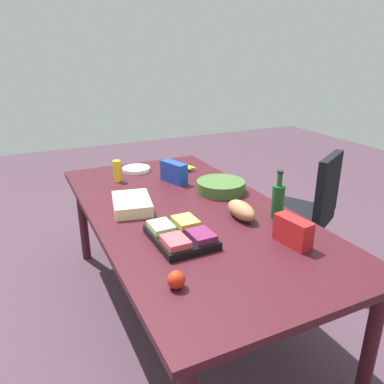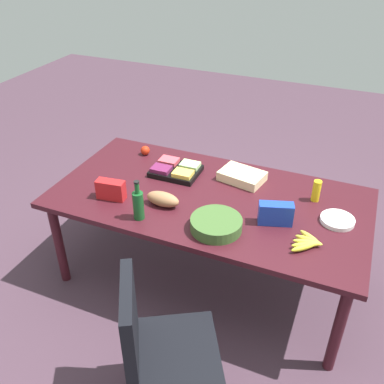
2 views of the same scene
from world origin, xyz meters
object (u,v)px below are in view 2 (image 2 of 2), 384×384
(office_chair, at_px, (165,362))
(salad_bowl, at_px, (216,224))
(conference_table, at_px, (209,204))
(bread_loaf, at_px, (163,199))
(sheet_cake, at_px, (242,176))
(fruit_platter, at_px, (176,170))
(apple_red, at_px, (145,150))
(paper_plate_stack, at_px, (337,220))
(wine_bottle, at_px, (138,204))
(chip_bag_blue, at_px, (276,214))
(chip_bag_red, at_px, (111,190))
(banana_bunch, at_px, (307,242))
(mustard_bottle, at_px, (316,191))

(office_chair, relative_size, salad_bowl, 2.90)
(conference_table, bearing_deg, bread_loaf, 42.06)
(bread_loaf, relative_size, sheet_cake, 0.75)
(conference_table, height_order, fruit_platter, fruit_platter)
(bread_loaf, xyz_separation_m, apple_red, (0.46, -0.61, -0.01))
(salad_bowl, bearing_deg, conference_table, -62.11)
(paper_plate_stack, bearing_deg, apple_red, -12.04)
(wine_bottle, bearing_deg, salad_bowl, -170.51)
(salad_bowl, height_order, chip_bag_blue, chip_bag_blue)
(conference_table, relative_size, chip_bag_blue, 10.11)
(bread_loaf, bearing_deg, conference_table, -137.94)
(wine_bottle, bearing_deg, chip_bag_red, -24.01)
(bread_loaf, bearing_deg, paper_plate_stack, -166.63)
(chip_bag_red, height_order, paper_plate_stack, chip_bag_red)
(bread_loaf, height_order, sheet_cake, bread_loaf)
(banana_bunch, bearing_deg, apple_red, -24.33)
(chip_bag_red, relative_size, bread_loaf, 0.83)
(chip_bag_red, xyz_separation_m, wine_bottle, (-0.29, 0.13, 0.04))
(salad_bowl, relative_size, chip_bag_blue, 1.50)
(banana_bunch, height_order, salad_bowl, salad_bowl)
(sheet_cake, bearing_deg, office_chair, 90.70)
(office_chair, bearing_deg, mustard_bottle, -111.94)
(banana_bunch, bearing_deg, chip_bag_blue, -32.23)
(office_chair, height_order, sheet_cake, office_chair)
(chip_bag_red, distance_m, paper_plate_stack, 1.54)
(wine_bottle, bearing_deg, bread_loaf, -112.21)
(paper_plate_stack, bearing_deg, sheet_cake, -19.66)
(conference_table, bearing_deg, apple_red, -28.12)
(mustard_bottle, bearing_deg, apple_red, -5.68)
(paper_plate_stack, xyz_separation_m, mustard_bottle, (0.18, -0.20, 0.06))
(banana_bunch, xyz_separation_m, sheet_cake, (0.59, -0.58, 0.01))
(wine_bottle, relative_size, fruit_platter, 0.78)
(sheet_cake, bearing_deg, conference_table, 63.60)
(conference_table, relative_size, wine_bottle, 7.84)
(fruit_platter, bearing_deg, apple_red, -26.65)
(salad_bowl, height_order, bread_loaf, bread_loaf)
(wine_bottle, height_order, salad_bowl, wine_bottle)
(conference_table, height_order, chip_bag_red, chip_bag_red)
(paper_plate_stack, xyz_separation_m, sheet_cake, (0.73, -0.26, 0.02))
(conference_table, bearing_deg, sheet_cake, -116.40)
(chip_bag_red, xyz_separation_m, fruit_platter, (-0.27, -0.49, -0.04))
(salad_bowl, relative_size, bread_loaf, 1.38)
(chip_bag_red, bearing_deg, mustard_bottle, -158.18)
(salad_bowl, height_order, apple_red, salad_bowl)
(fruit_platter, distance_m, bread_loaf, 0.44)
(office_chair, relative_size, wine_bottle, 3.38)
(chip_bag_red, height_order, apple_red, chip_bag_red)
(fruit_platter, bearing_deg, mustard_bottle, -177.73)
(salad_bowl, bearing_deg, sheet_cake, -87.54)
(mustard_bottle, relative_size, apple_red, 2.07)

